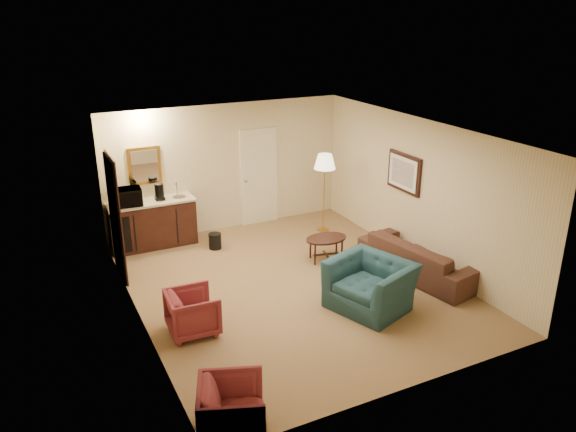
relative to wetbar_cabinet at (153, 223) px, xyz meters
name	(u,v)px	position (x,y,z in m)	size (l,w,h in m)	color
ground	(293,286)	(1.65, -2.72, -0.46)	(6.00, 6.00, 0.00)	#9A714E
room_walls	(267,176)	(1.55, -1.95, 1.26)	(5.02, 6.01, 2.61)	beige
wetbar_cabinet	(153,223)	(0.00, 0.00, 0.00)	(1.64, 0.58, 0.92)	#331910
sofa	(420,252)	(3.80, -3.31, -0.03)	(2.20, 0.64, 0.86)	black
teal_armchair	(371,277)	(2.41, -3.86, 0.05)	(1.17, 0.76, 1.02)	#1E404B
rose_chair_near	(193,310)	(-0.25, -3.33, -0.11)	(0.68, 0.64, 0.70)	maroon
rose_chair_far	(232,407)	(-0.49, -5.52, -0.10)	(0.70, 0.66, 0.72)	maroon
coffee_table	(326,249)	(2.66, -2.07, -0.24)	(0.78, 0.53, 0.45)	black
floor_lamp	(324,193)	(3.35, -0.77, 0.36)	(0.43, 0.43, 1.64)	gold
waste_bin	(215,241)	(1.02, -0.66, -0.31)	(0.24, 0.24, 0.30)	black
microwave	(125,195)	(-0.47, -0.06, 0.66)	(0.58, 0.32, 0.40)	black
coffee_maker	(159,192)	(0.17, -0.02, 0.62)	(0.17, 0.17, 0.32)	black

